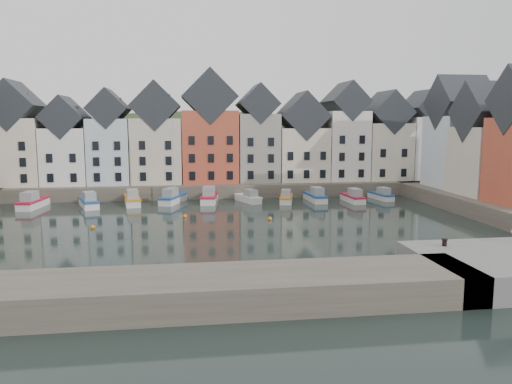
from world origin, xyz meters
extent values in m
plane|color=black|center=(0.00, 0.00, 0.00)|extent=(260.00, 260.00, 0.00)
cube|color=#4E463C|center=(0.00, 30.00, 1.00)|extent=(90.00, 16.00, 2.00)
cube|color=#4E463C|center=(-10.00, -22.00, 1.00)|extent=(50.00, 6.00, 2.00)
ellipsoid|color=#20351A|center=(0.00, 56.00, -18.00)|extent=(153.60, 70.40, 64.00)
sphere|color=black|center=(-13.94, 50.93, 8.70)|extent=(5.77, 5.77, 5.77)
sphere|color=black|center=(24.86, 60.75, 8.12)|extent=(5.27, 5.27, 5.27)
sphere|color=black|center=(31.82, 54.20, 7.88)|extent=(5.07, 5.07, 5.07)
sphere|color=black|center=(14.28, 55.19, 7.82)|extent=(5.01, 5.01, 5.01)
sphere|color=black|center=(-37.67, 56.61, 6.57)|extent=(3.94, 3.94, 3.94)
sphere|color=black|center=(28.33, 60.25, 8.05)|extent=(5.21, 5.21, 5.21)
sphere|color=black|center=(1.99, 58.64, 8.32)|extent=(5.45, 5.45, 5.45)
sphere|color=black|center=(37.80, 48.31, 7.21)|extent=(4.49, 4.49, 4.49)
cube|color=#EEDFC7|center=(-29.17, 28.00, 7.04)|extent=(7.67, 8.00, 10.07)
cube|color=black|center=(-29.17, 28.00, 13.97)|extent=(7.67, 8.16, 7.67)
cube|color=white|center=(-21.90, 28.00, 6.30)|extent=(6.56, 8.00, 8.61)
cube|color=black|center=(-21.90, 28.00, 12.23)|extent=(6.56, 8.16, 6.56)
cube|color=silver|center=(-15.37, 28.00, 7.01)|extent=(6.20, 8.00, 10.02)
cube|color=black|center=(-15.37, 28.00, 13.55)|extent=(6.20, 8.16, 6.20)
cube|color=beige|center=(-8.27, 28.00, 7.04)|extent=(7.70, 8.00, 10.08)
cube|color=black|center=(-8.27, 28.00, 13.98)|extent=(7.70, 8.16, 7.70)
cube|color=#C14F37|center=(0.07, 28.00, 7.64)|extent=(8.69, 8.00, 11.28)
cube|color=black|center=(0.07, 28.00, 15.43)|extent=(8.69, 8.16, 8.69)
cube|color=gray|center=(7.78, 28.00, 7.39)|extent=(6.43, 8.00, 10.78)
cube|color=black|center=(7.78, 28.00, 14.37)|extent=(6.43, 8.16, 6.43)
cube|color=beige|center=(15.08, 28.00, 6.28)|extent=(7.88, 8.00, 8.56)
cube|color=black|center=(15.08, 28.00, 12.51)|extent=(7.88, 8.16, 7.88)
cube|color=white|center=(22.42, 28.00, 7.64)|extent=(6.50, 8.00, 11.27)
cube|color=black|center=(22.42, 28.00, 14.88)|extent=(6.50, 8.16, 6.50)
cube|color=#EEDFC7|center=(29.43, 28.00, 6.66)|extent=(7.23, 8.00, 9.32)
cube|color=black|center=(29.43, 28.00, 13.11)|extent=(7.23, 8.16, 7.23)
cube|color=white|center=(36.28, 28.00, 7.16)|extent=(6.18, 8.00, 10.32)
cube|color=black|center=(36.28, 28.00, 13.85)|extent=(6.18, 8.16, 6.18)
cube|color=silver|center=(36.00, 16.26, 7.19)|extent=(7.47, 8.00, 10.38)
cube|color=black|center=(36.00, 16.26, 14.36)|extent=(7.62, 8.00, 8.00)
cube|color=beige|center=(36.00, 8.26, 6.44)|extent=(8.14, 8.00, 8.89)
cube|color=black|center=(36.00, 8.26, 12.87)|extent=(8.30, 8.00, 8.00)
sphere|color=orange|center=(-4.00, 8.00, 0.15)|extent=(0.50, 0.50, 0.50)
sphere|color=orange|center=(6.00, 5.00, 0.15)|extent=(0.50, 0.50, 0.50)
sphere|color=orange|center=(-14.00, 3.00, 0.15)|extent=(0.50, 0.50, 0.50)
cube|color=silver|center=(-24.41, 17.97, 0.38)|extent=(2.75, 6.75, 1.20)
cube|color=#AB1834|center=(-24.41, 17.97, 1.04)|extent=(2.88, 6.89, 0.27)
cube|color=gray|center=(-24.53, 17.00, 1.69)|extent=(1.84, 2.79, 1.31)
cube|color=silver|center=(-17.03, 17.45, 0.36)|extent=(3.71, 6.52, 1.15)
cube|color=navy|center=(-17.03, 17.45, 0.99)|extent=(3.85, 6.67, 0.26)
cube|color=gray|center=(-16.74, 16.56, 1.61)|extent=(2.16, 2.83, 1.25)
cube|color=silver|center=(-11.35, 18.70, 0.37)|extent=(2.87, 6.58, 1.17)
cube|color=orange|center=(-11.35, 18.70, 1.01)|extent=(2.99, 6.72, 0.26)
cube|color=gray|center=(-11.20, 17.76, 1.64)|extent=(1.86, 2.74, 1.27)
cube|color=silver|center=(-5.69, 19.34, 0.37)|extent=(4.02, 6.57, 1.16)
cube|color=navy|center=(-5.69, 19.34, 1.00)|extent=(4.17, 6.73, 0.26)
cube|color=gray|center=(-6.03, 18.45, 1.63)|extent=(2.28, 2.89, 1.26)
cylinder|color=silver|center=(-5.47, 19.93, 6.31)|extent=(0.15, 0.15, 11.58)
cube|color=silver|center=(-0.46, 19.37, 0.39)|extent=(2.91, 6.94, 1.23)
cube|color=#AB1834|center=(-0.46, 19.37, 1.07)|extent=(3.04, 7.09, 0.28)
cube|color=gray|center=(-0.59, 18.37, 1.74)|extent=(1.92, 2.88, 1.35)
cube|color=silver|center=(5.09, 18.72, 0.32)|extent=(3.48, 5.64, 0.99)
cube|color=silver|center=(5.09, 18.72, 0.86)|extent=(3.60, 5.77, 0.23)
cube|color=gray|center=(5.38, 17.96, 1.40)|extent=(1.96, 2.48, 1.08)
cube|color=silver|center=(10.55, 17.73, 0.32)|extent=(2.85, 5.69, 1.00)
cube|color=orange|center=(10.55, 17.73, 0.86)|extent=(2.97, 5.81, 0.23)
cube|color=gray|center=(10.36, 16.94, 1.41)|extent=(1.74, 2.42, 1.09)
cube|color=silver|center=(14.96, 18.11, 0.36)|extent=(2.16, 6.22, 1.12)
cube|color=navy|center=(14.96, 18.11, 0.97)|extent=(2.27, 6.35, 0.26)
cube|color=gray|center=(15.01, 17.19, 1.58)|extent=(1.56, 2.53, 1.23)
cube|color=silver|center=(20.23, 16.77, 0.34)|extent=(2.03, 5.88, 1.06)
cube|color=#AB1834|center=(20.23, 16.77, 0.92)|extent=(2.14, 6.00, 0.24)
cube|color=gray|center=(20.27, 15.90, 1.50)|extent=(1.47, 2.39, 1.16)
cube|color=silver|center=(25.27, 18.58, 0.31)|extent=(2.34, 5.45, 0.97)
cube|color=navy|center=(25.27, 18.58, 0.83)|extent=(2.44, 5.56, 0.22)
cube|color=gray|center=(25.39, 17.80, 1.36)|extent=(1.53, 2.27, 1.05)
cylinder|color=black|center=(16.01, -17.04, 2.25)|extent=(0.36, 0.36, 0.50)
cylinder|color=black|center=(16.01, -17.04, 2.52)|extent=(0.48, 0.48, 0.08)
camera|label=1|loc=(-3.78, -52.39, 11.55)|focal=35.00mm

